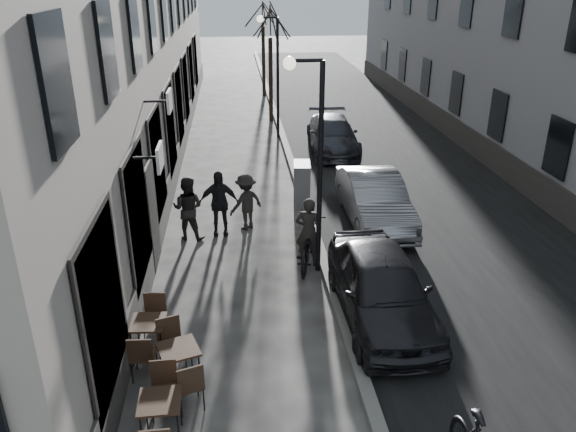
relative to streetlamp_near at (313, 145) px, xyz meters
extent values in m
cube|color=black|center=(4.02, 10.00, -3.16)|extent=(7.30, 60.00, 0.00)
cube|color=slate|center=(0.37, 10.00, -3.10)|extent=(0.25, 60.00, 0.12)
cylinder|color=black|center=(0.17, 0.00, -0.66)|extent=(0.12, 0.12, 5.00)
cylinder|color=black|center=(-0.18, 0.00, 1.84)|extent=(0.70, 0.08, 0.08)
sphere|color=#FFF2CC|center=(-0.53, 0.00, 1.79)|extent=(0.28, 0.28, 0.28)
cylinder|color=black|center=(0.17, 12.00, -0.66)|extent=(0.12, 0.12, 5.00)
cylinder|color=black|center=(-0.18, 12.00, 1.84)|extent=(0.70, 0.08, 0.08)
sphere|color=#FFF2CC|center=(-0.53, 12.00, 1.79)|extent=(0.28, 0.28, 0.28)
cylinder|color=black|center=(0.07, 15.00, -1.21)|extent=(0.20, 0.20, 3.90)
cylinder|color=black|center=(0.07, 21.00, -1.21)|extent=(0.20, 0.20, 3.90)
cube|color=#322416|center=(-3.01, -5.14, -2.40)|extent=(0.66, 0.66, 0.04)
cylinder|color=black|center=(-2.73, -5.40, -2.79)|extent=(0.02, 0.02, 0.74)
cylinder|color=black|center=(-3.28, -4.88, -2.79)|extent=(0.02, 0.02, 0.74)
cylinder|color=black|center=(-2.75, -4.87, -2.79)|extent=(0.02, 0.02, 0.74)
cube|color=#322416|center=(-2.82, -3.90, -2.38)|extent=(0.83, 0.83, 0.04)
cylinder|color=black|center=(-2.99, -4.25, -2.78)|extent=(0.03, 0.03, 0.76)
cylinder|color=black|center=(-2.48, -4.08, -2.78)|extent=(0.03, 0.03, 0.76)
cylinder|color=black|center=(-3.17, -3.73, -2.78)|extent=(0.03, 0.03, 0.76)
cylinder|color=black|center=(-2.65, -3.56, -2.78)|extent=(0.03, 0.03, 0.76)
cube|color=#322416|center=(-3.46, -3.02, -2.40)|extent=(0.67, 0.67, 0.04)
cylinder|color=black|center=(-3.74, -3.28, -2.79)|extent=(0.02, 0.02, 0.74)
cylinder|color=black|center=(-3.20, -3.31, -2.79)|extent=(0.02, 0.02, 0.74)
cylinder|color=black|center=(-3.71, -2.74, -2.79)|extent=(0.02, 0.02, 0.74)
cylinder|color=black|center=(-3.18, -2.77, -2.79)|extent=(0.02, 0.02, 0.74)
cube|color=slate|center=(0.27, 4.18, -2.48)|extent=(0.59, 0.95, 1.36)
imported|color=black|center=(-0.03, 0.34, -2.62)|extent=(1.26, 2.17, 1.08)
imported|color=#272522|center=(-0.03, 0.34, -2.28)|extent=(0.74, 0.59, 1.77)
imported|color=black|center=(-3.05, 2.12, -2.28)|extent=(1.01, 0.88, 1.77)
imported|color=black|center=(-1.48, 2.61, -2.35)|extent=(1.20, 1.08, 1.61)
imported|color=black|center=(-2.23, 2.31, -2.24)|extent=(1.08, 0.46, 1.84)
imported|color=black|center=(1.17, -2.16, -2.42)|extent=(1.81, 4.37, 1.48)
imported|color=gray|center=(2.19, 2.68, -2.45)|extent=(1.53, 4.34, 1.43)
imported|color=#303239|center=(2.20, 9.84, -2.49)|extent=(2.09, 4.67, 1.33)
camera|label=1|loc=(-1.72, -11.92, 3.54)|focal=35.00mm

